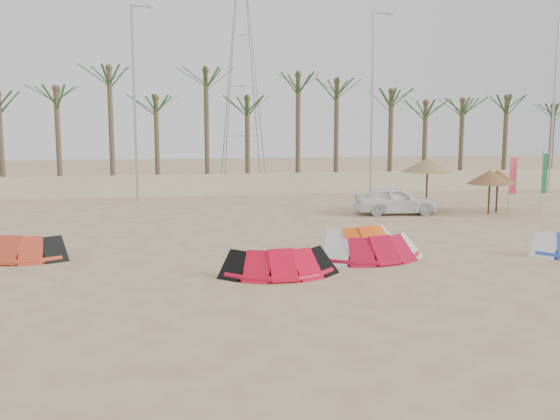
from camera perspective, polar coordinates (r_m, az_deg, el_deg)
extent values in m
plane|color=tan|center=(17.69, 3.26, -6.92)|extent=(120.00, 120.00, 0.00)
cube|color=beige|center=(39.03, -3.91, 2.36)|extent=(60.00, 0.30, 1.30)
cylinder|color=brown|center=(41.44, -23.91, 5.62)|extent=(0.32, 0.32, 6.50)
ellipsoid|color=#194719|center=(41.46, -24.18, 10.11)|extent=(4.00, 4.00, 2.40)
cylinder|color=brown|center=(40.17, -9.88, 6.14)|extent=(0.32, 0.32, 6.50)
ellipsoid|color=#194719|center=(40.19, -10.00, 10.77)|extent=(4.00, 4.00, 2.40)
cylinder|color=brown|center=(41.35, 4.19, 6.29)|extent=(0.32, 0.32, 6.50)
ellipsoid|color=#194719|center=(41.37, 4.24, 10.80)|extent=(4.00, 4.00, 2.40)
cylinder|color=brown|center=(44.79, 16.79, 6.11)|extent=(0.32, 0.32, 6.50)
ellipsoid|color=#194719|center=(44.81, 16.97, 10.27)|extent=(4.00, 4.00, 2.40)
cylinder|color=#A5A8AD|center=(36.72, -13.16, 9.38)|extent=(0.14, 0.14, 11.00)
cylinder|color=#A5A8AD|center=(37.22, -12.63, 17.74)|extent=(1.00, 0.08, 0.08)
cube|color=#A5A8AD|center=(37.19, -11.82, 17.69)|extent=(0.35, 0.14, 0.10)
cylinder|color=#A5A8AD|center=(38.51, 8.41, 9.44)|extent=(0.14, 0.14, 11.00)
cylinder|color=#A5A8AD|center=(39.17, 9.32, 17.34)|extent=(1.00, 0.08, 0.08)
cube|color=#A5A8AD|center=(39.32, 10.04, 17.21)|extent=(0.35, 0.14, 0.10)
cylinder|color=#A5A8AD|center=(43.71, 23.73, 8.68)|extent=(0.14, 0.14, 11.00)
cylinder|color=red|center=(22.58, -22.95, -3.98)|extent=(3.01, 1.00, 0.20)
cube|color=black|center=(22.36, -19.47, -3.52)|extent=(0.87, 1.22, 0.40)
cylinder|color=red|center=(18.72, -0.07, -5.74)|extent=(3.14, 0.31, 0.20)
cube|color=black|center=(18.61, -4.44, -5.37)|extent=(0.64, 1.12, 0.40)
cube|color=black|center=(19.06, 4.09, -5.04)|extent=(0.64, 1.12, 0.40)
cylinder|color=#B80A29|center=(21.00, 8.65, -4.29)|extent=(3.21, 0.94, 0.20)
cube|color=silver|center=(20.66, 4.70, -4.01)|extent=(0.84, 1.21, 0.40)
cube|color=silver|center=(21.56, 12.28, -3.66)|extent=(0.84, 1.21, 0.40)
cylinder|color=#F25513|center=(22.68, 7.61, -3.34)|extent=(2.68, 1.09, 0.20)
cube|color=silver|center=(22.42, 4.50, -3.04)|extent=(0.92, 1.24, 0.40)
cube|color=silver|center=(23.14, 10.49, -2.80)|extent=(0.92, 1.24, 0.40)
cube|color=white|center=(23.09, 22.90, -3.34)|extent=(0.71, 1.16, 0.40)
cylinder|color=#4C331E|center=(32.36, 13.27, 2.14)|extent=(0.10, 0.10, 2.64)
cone|color=#A08952|center=(32.27, 13.33, 4.03)|extent=(2.58, 2.58, 0.70)
cylinder|color=#4C331E|center=(32.47, 18.59, 1.48)|extent=(0.10, 0.10, 2.10)
cone|color=#936039|center=(32.40, 18.65, 2.88)|extent=(2.23, 2.23, 0.70)
cylinder|color=#4C331E|center=(33.21, 19.23, 1.55)|extent=(0.10, 0.10, 2.06)
cone|color=brown|center=(33.13, 19.29, 2.89)|extent=(1.99, 1.99, 0.70)
cylinder|color=#A5A8AD|center=(34.16, 20.23, 2.36)|extent=(0.04, 0.04, 2.86)
cube|color=#F13360|center=(34.24, 20.58, 2.93)|extent=(0.42, 0.10, 1.86)
cylinder|color=#A5A8AD|center=(34.42, 22.80, 2.47)|extent=(0.04, 0.04, 3.11)
cube|color=#115433|center=(34.51, 23.14, 3.09)|extent=(0.40, 0.18, 2.02)
imported|color=white|center=(31.31, 10.51, 0.87)|extent=(4.16, 1.99, 1.37)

